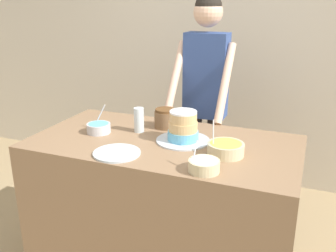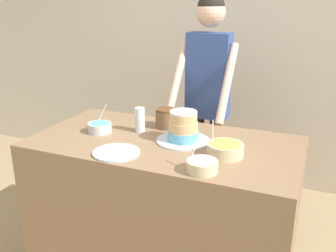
# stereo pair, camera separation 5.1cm
# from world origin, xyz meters

# --- Properties ---
(wall_back) EXTENTS (10.00, 0.05, 2.60)m
(wall_back) POSITION_xyz_m (0.00, 1.98, 1.30)
(wall_back) COLOR beige
(wall_back) RESTS_ON ground_plane
(counter) EXTENTS (1.61, 0.84, 0.92)m
(counter) POSITION_xyz_m (0.00, 0.42, 0.46)
(counter) COLOR #8C6B4C
(counter) RESTS_ON ground_plane
(person_baker) EXTENTS (0.44, 0.48, 1.78)m
(person_baker) POSITION_xyz_m (0.03, 1.19, 1.13)
(person_baker) COLOR #2D2D38
(person_baker) RESTS_ON ground_plane
(cake) EXTENTS (0.32, 0.32, 0.19)m
(cake) POSITION_xyz_m (0.11, 0.46, 1.00)
(cake) COLOR silver
(cake) RESTS_ON counter
(frosting_bowl_yellow) EXTENTS (0.20, 0.20, 0.19)m
(frosting_bowl_yellow) POSITION_xyz_m (0.40, 0.34, 0.96)
(frosting_bowl_yellow) COLOR beige
(frosting_bowl_yellow) RESTS_ON counter
(frosting_bowl_blue) EXTENTS (0.15, 0.15, 0.17)m
(frosting_bowl_blue) POSITION_xyz_m (-0.44, 0.40, 0.95)
(frosting_bowl_blue) COLOR silver
(frosting_bowl_blue) RESTS_ON counter
(frosting_bowl_white) EXTENTS (0.16, 0.16, 0.15)m
(frosting_bowl_white) POSITION_xyz_m (0.34, 0.10, 0.95)
(frosting_bowl_white) COLOR beige
(frosting_bowl_white) RESTS_ON counter
(drinking_glass) EXTENTS (0.06, 0.06, 0.16)m
(drinking_glass) POSITION_xyz_m (-0.21, 0.51, 1.00)
(drinking_glass) COLOR silver
(drinking_glass) RESTS_ON counter
(ceramic_plate) EXTENTS (0.26, 0.26, 0.01)m
(ceramic_plate) POSITION_xyz_m (-0.17, 0.14, 0.92)
(ceramic_plate) COLOR silver
(ceramic_plate) RESTS_ON counter
(stoneware_jar) EXTENTS (0.14, 0.14, 0.13)m
(stoneware_jar) POSITION_xyz_m (-0.09, 0.66, 0.98)
(stoneware_jar) COLOR brown
(stoneware_jar) RESTS_ON counter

